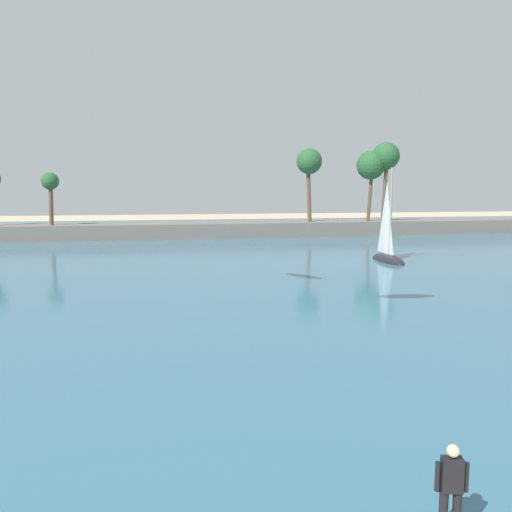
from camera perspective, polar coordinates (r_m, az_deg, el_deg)
sea at (r=56.84m, az=-8.46°, el=1.25°), size 220.00×97.79×0.06m
palm_headland at (r=65.55m, az=-8.07°, el=4.10°), size 110.87×6.14×12.09m
person_at_waterline at (r=9.91m, az=20.54°, el=-22.74°), size 0.54×0.28×1.67m
sailboat_near_shore at (r=44.19m, az=14.18°, el=0.44°), size 2.12×5.72×8.13m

